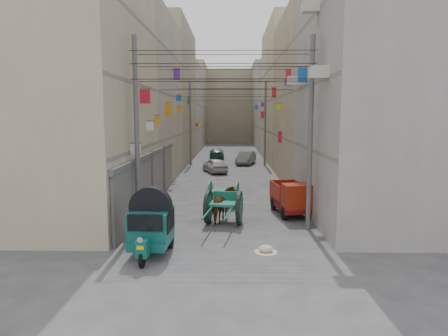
{
  "coord_description": "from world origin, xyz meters",
  "views": [
    {
      "loc": [
        0.32,
        -10.56,
        4.75
      ],
      "look_at": [
        0.02,
        6.5,
        2.52
      ],
      "focal_mm": 32.0,
      "sensor_mm": 36.0,
      "label": 1
    }
  ],
  "objects_px": {
    "horse": "(224,205)",
    "second_cart": "(224,193)",
    "distant_car_grey": "(246,158)",
    "auto_rickshaw": "(151,224)",
    "distant_car_white": "(215,165)",
    "tonga_cart": "(224,207)",
    "mini_truck": "(292,200)",
    "feed_sack": "(266,249)",
    "distant_car_green": "(217,153)"
  },
  "relations": [
    {
      "from": "auto_rickshaw",
      "to": "second_cart",
      "type": "xyz_separation_m",
      "value": [
        2.37,
        7.29,
        -0.34
      ]
    },
    {
      "from": "horse",
      "to": "distant_car_grey",
      "type": "xyz_separation_m",
      "value": [
        1.77,
        21.66,
        -0.13
      ]
    },
    {
      "from": "auto_rickshaw",
      "to": "tonga_cart",
      "type": "xyz_separation_m",
      "value": [
        2.43,
        3.87,
        -0.28
      ]
    },
    {
      "from": "feed_sack",
      "to": "distant_car_white",
      "type": "distance_m",
      "value": 20.07
    },
    {
      "from": "auto_rickshaw",
      "to": "horse",
      "type": "height_order",
      "value": "auto_rickshaw"
    },
    {
      "from": "distant_car_grey",
      "to": "distant_car_green",
      "type": "relative_size",
      "value": 0.99
    },
    {
      "from": "distant_car_white",
      "to": "distant_car_grey",
      "type": "xyz_separation_m",
      "value": [
        2.83,
        5.79,
        0.02
      ]
    },
    {
      "from": "feed_sack",
      "to": "distant_car_grey",
      "type": "xyz_separation_m",
      "value": [
        0.25,
        25.69,
        0.51
      ]
    },
    {
      "from": "mini_truck",
      "to": "horse",
      "type": "height_order",
      "value": "mini_truck"
    },
    {
      "from": "auto_rickshaw",
      "to": "mini_truck",
      "type": "distance_m",
      "value": 7.78
    },
    {
      "from": "auto_rickshaw",
      "to": "tonga_cart",
      "type": "relative_size",
      "value": 0.74
    },
    {
      "from": "horse",
      "to": "distant_car_green",
      "type": "xyz_separation_m",
      "value": [
        -1.32,
        27.03,
        -0.2
      ]
    },
    {
      "from": "horse",
      "to": "distant_car_white",
      "type": "xyz_separation_m",
      "value": [
        -1.06,
        15.86,
        -0.15
      ]
    },
    {
      "from": "feed_sack",
      "to": "tonga_cart",
      "type": "bearing_deg",
      "value": 112.8
    },
    {
      "from": "horse",
      "to": "distant_car_green",
      "type": "bearing_deg",
      "value": -71.05
    },
    {
      "from": "mini_truck",
      "to": "second_cart",
      "type": "xyz_separation_m",
      "value": [
        -3.31,
        1.98,
        -0.08
      ]
    },
    {
      "from": "tonga_cart",
      "to": "distant_car_green",
      "type": "bearing_deg",
      "value": 100.75
    },
    {
      "from": "horse",
      "to": "distant_car_grey",
      "type": "height_order",
      "value": "horse"
    },
    {
      "from": "horse",
      "to": "second_cart",
      "type": "bearing_deg",
      "value": -72.17
    },
    {
      "from": "mini_truck",
      "to": "auto_rickshaw",
      "type": "bearing_deg",
      "value": -145.43
    },
    {
      "from": "auto_rickshaw",
      "to": "distant_car_grey",
      "type": "distance_m",
      "value": 26.21
    },
    {
      "from": "mini_truck",
      "to": "feed_sack",
      "type": "xyz_separation_m",
      "value": [
        -1.7,
        -5.13,
        -0.67
      ]
    },
    {
      "from": "tonga_cart",
      "to": "auto_rickshaw",
      "type": "bearing_deg",
      "value": -114.11
    },
    {
      "from": "mini_truck",
      "to": "distant_car_white",
      "type": "relative_size",
      "value": 0.86
    },
    {
      "from": "second_cart",
      "to": "auto_rickshaw",
      "type": "bearing_deg",
      "value": -100.74
    },
    {
      "from": "distant_car_white",
      "to": "second_cart",
      "type": "bearing_deg",
      "value": 75.63
    },
    {
      "from": "tonga_cart",
      "to": "distant_car_green",
      "type": "xyz_separation_m",
      "value": [
        -1.3,
        27.37,
        -0.21
      ]
    },
    {
      "from": "second_cart",
      "to": "feed_sack",
      "type": "bearing_deg",
      "value": -69.94
    },
    {
      "from": "distant_car_grey",
      "to": "distant_car_green",
      "type": "height_order",
      "value": "distant_car_grey"
    },
    {
      "from": "second_cart",
      "to": "horse",
      "type": "distance_m",
      "value": 3.08
    },
    {
      "from": "distant_car_white",
      "to": "distant_car_green",
      "type": "relative_size",
      "value": 0.92
    },
    {
      "from": "auto_rickshaw",
      "to": "distant_car_white",
      "type": "xyz_separation_m",
      "value": [
        1.4,
        20.07,
        -0.44
      ]
    },
    {
      "from": "mini_truck",
      "to": "horse",
      "type": "xyz_separation_m",
      "value": [
        -3.22,
        -1.1,
        -0.03
      ]
    },
    {
      "from": "tonga_cart",
      "to": "distant_car_white",
      "type": "bearing_deg",
      "value": 101.67
    },
    {
      "from": "distant_car_white",
      "to": "distant_car_green",
      "type": "distance_m",
      "value": 11.17
    },
    {
      "from": "mini_truck",
      "to": "distant_car_green",
      "type": "distance_m",
      "value": 26.33
    },
    {
      "from": "tonga_cart",
      "to": "horse",
      "type": "bearing_deg",
      "value": 93.25
    },
    {
      "from": "auto_rickshaw",
      "to": "distant_car_white",
      "type": "bearing_deg",
      "value": 88.02
    },
    {
      "from": "mini_truck",
      "to": "distant_car_green",
      "type": "xyz_separation_m",
      "value": [
        -4.55,
        25.93,
        -0.23
      ]
    },
    {
      "from": "feed_sack",
      "to": "distant_car_green",
      "type": "height_order",
      "value": "distant_car_green"
    },
    {
      "from": "auto_rickshaw",
      "to": "distant_car_green",
      "type": "height_order",
      "value": "auto_rickshaw"
    },
    {
      "from": "tonga_cart",
      "to": "feed_sack",
      "type": "height_order",
      "value": "tonga_cart"
    },
    {
      "from": "auto_rickshaw",
      "to": "distant_car_green",
      "type": "relative_size",
      "value": 0.66
    },
    {
      "from": "auto_rickshaw",
      "to": "horse",
      "type": "distance_m",
      "value": 4.88
    },
    {
      "from": "tonga_cart",
      "to": "second_cart",
      "type": "height_order",
      "value": "tonga_cart"
    },
    {
      "from": "auto_rickshaw",
      "to": "distant_car_green",
      "type": "xyz_separation_m",
      "value": [
        1.14,
        31.24,
        -0.49
      ]
    },
    {
      "from": "tonga_cart",
      "to": "second_cart",
      "type": "distance_m",
      "value": 3.42
    },
    {
      "from": "mini_truck",
      "to": "distant_car_green",
      "type": "relative_size",
      "value": 0.79
    },
    {
      "from": "tonga_cart",
      "to": "feed_sack",
      "type": "bearing_deg",
      "value": -59.16
    },
    {
      "from": "mini_truck",
      "to": "horse",
      "type": "relative_size",
      "value": 1.71
    }
  ]
}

